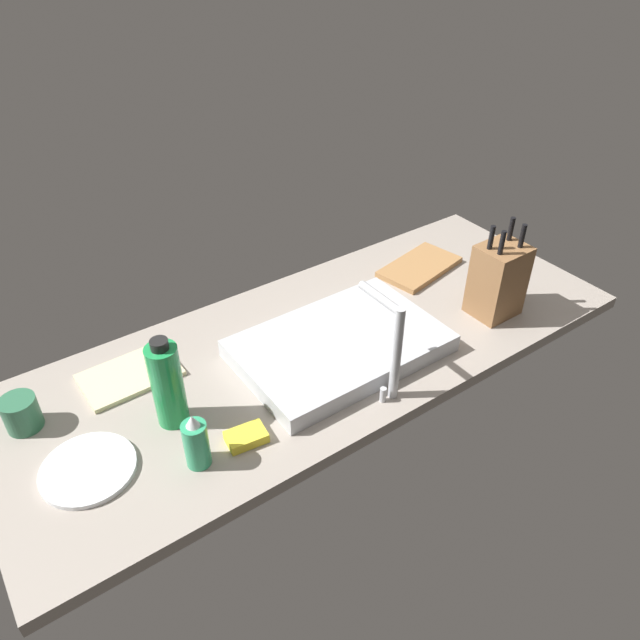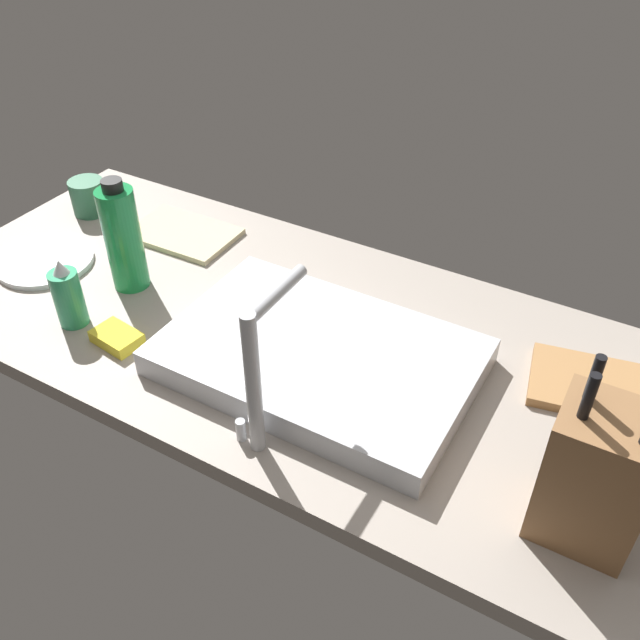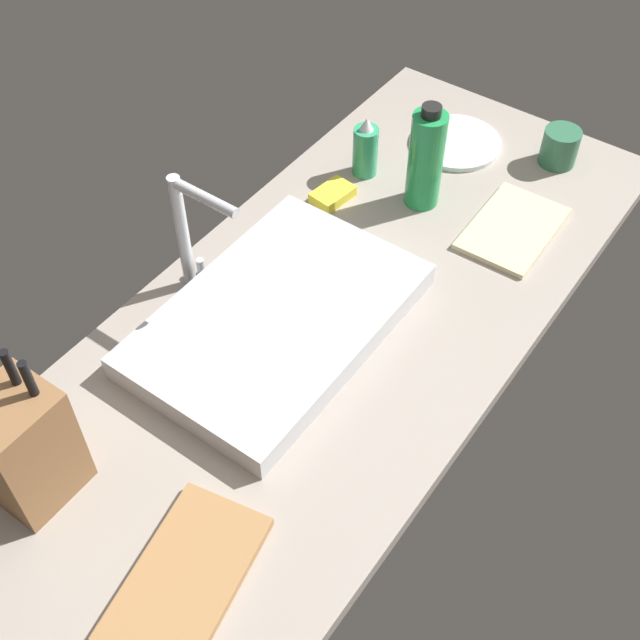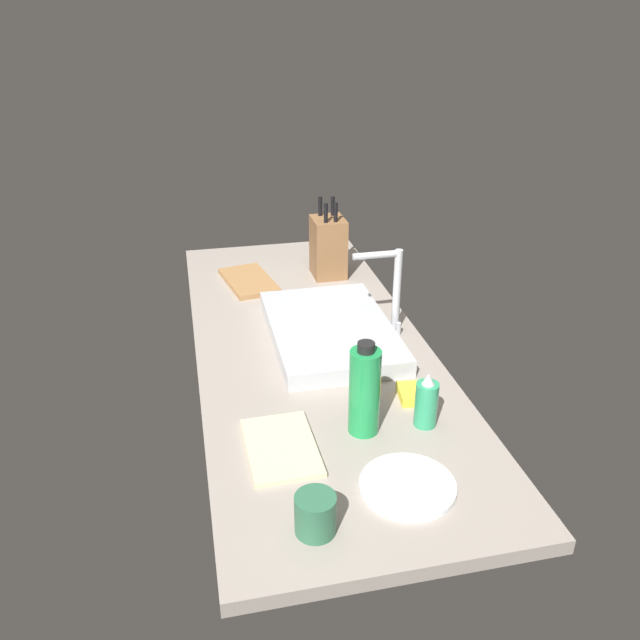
{
  "view_description": "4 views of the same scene",
  "coord_description": "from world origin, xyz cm",
  "px_view_note": "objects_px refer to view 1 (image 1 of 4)",
  "views": [
    {
      "loc": [
        73.97,
        105.74,
        107.68
      ],
      "look_at": [
        -0.14,
        0.32,
        11.7
      ],
      "focal_mm": 34.06,
      "sensor_mm": 36.0,
      "label": 1
    },
    {
      "loc": [
        -47.37,
        84.16,
        85.73
      ],
      "look_at": [
        1.06,
        0.33,
        8.8
      ],
      "focal_mm": 38.3,
      "sensor_mm": 36.0,
      "label": 2
    },
    {
      "loc": [
        -77.67,
        -57.78,
        119.18
      ],
      "look_at": [
        0.01,
        -1.65,
        9.06
      ],
      "focal_mm": 46.01,
      "sensor_mm": 36.0,
      "label": 3
    },
    {
      "loc": [
        164.87,
        -33.38,
        96.83
      ],
      "look_at": [
        1.53,
        2.39,
        11.91
      ],
      "focal_mm": 36.37,
      "sensor_mm": 36.0,
      "label": 4
    }
  ],
  "objects_px": {
    "soap_bottle": "(196,443)",
    "dinner_plate": "(88,469)",
    "cutting_board": "(419,267)",
    "dish_sponge": "(246,437)",
    "faucet": "(392,342)",
    "dish_towel": "(130,375)",
    "water_bottle": "(167,384)",
    "coffee_mug": "(21,413)",
    "knife_block": "(498,280)",
    "sink_basin": "(340,346)"
  },
  "relations": [
    {
      "from": "dish_sponge",
      "to": "knife_block",
      "type": "bearing_deg",
      "value": -178.3
    },
    {
      "from": "dish_towel",
      "to": "faucet",
      "type": "bearing_deg",
      "value": 140.09
    },
    {
      "from": "dish_towel",
      "to": "coffee_mug",
      "type": "xyz_separation_m",
      "value": [
        0.26,
        0.02,
        0.04
      ]
    },
    {
      "from": "cutting_board",
      "to": "dish_sponge",
      "type": "relative_size",
      "value": 2.99
    },
    {
      "from": "faucet",
      "to": "knife_block",
      "type": "xyz_separation_m",
      "value": [
        -0.47,
        -0.09,
        -0.05
      ]
    },
    {
      "from": "dinner_plate",
      "to": "cutting_board",
      "type": "bearing_deg",
      "value": -170.11
    },
    {
      "from": "knife_block",
      "to": "cutting_board",
      "type": "distance_m",
      "value": 0.31
    },
    {
      "from": "cutting_board",
      "to": "coffee_mug",
      "type": "distance_m",
      "value": 1.22
    },
    {
      "from": "cutting_board",
      "to": "dish_towel",
      "type": "relative_size",
      "value": 1.13
    },
    {
      "from": "dinner_plate",
      "to": "dish_sponge",
      "type": "distance_m",
      "value": 0.34
    },
    {
      "from": "sink_basin",
      "to": "knife_block",
      "type": "xyz_separation_m",
      "value": [
        -0.48,
        0.1,
        0.09
      ]
    },
    {
      "from": "sink_basin",
      "to": "dinner_plate",
      "type": "height_order",
      "value": "sink_basin"
    },
    {
      "from": "knife_block",
      "to": "dinner_plate",
      "type": "relative_size",
      "value": 1.39
    },
    {
      "from": "water_bottle",
      "to": "coffee_mug",
      "type": "height_order",
      "value": "water_bottle"
    },
    {
      "from": "faucet",
      "to": "dish_towel",
      "type": "distance_m",
      "value": 0.67
    },
    {
      "from": "knife_block",
      "to": "water_bottle",
      "type": "relative_size",
      "value": 1.2
    },
    {
      "from": "dish_towel",
      "to": "dish_sponge",
      "type": "xyz_separation_m",
      "value": [
        -0.14,
        0.36,
        0.01
      ]
    },
    {
      "from": "water_bottle",
      "to": "dish_sponge",
      "type": "height_order",
      "value": "water_bottle"
    },
    {
      "from": "faucet",
      "to": "dish_towel",
      "type": "xyz_separation_m",
      "value": [
        0.5,
        -0.42,
        -0.15
      ]
    },
    {
      "from": "coffee_mug",
      "to": "soap_bottle",
      "type": "bearing_deg",
      "value": 130.61
    },
    {
      "from": "sink_basin",
      "to": "dish_towel",
      "type": "xyz_separation_m",
      "value": [
        0.49,
        -0.23,
        -0.02
      ]
    },
    {
      "from": "faucet",
      "to": "dinner_plate",
      "type": "height_order",
      "value": "faucet"
    },
    {
      "from": "sink_basin",
      "to": "dish_towel",
      "type": "distance_m",
      "value": 0.55
    },
    {
      "from": "knife_block",
      "to": "coffee_mug",
      "type": "relative_size",
      "value": 3.42
    },
    {
      "from": "cutting_board",
      "to": "water_bottle",
      "type": "xyz_separation_m",
      "value": [
        0.93,
        0.16,
        0.1
      ]
    },
    {
      "from": "dinner_plate",
      "to": "faucet",
      "type": "bearing_deg",
      "value": 165.27
    },
    {
      "from": "dinner_plate",
      "to": "coffee_mug",
      "type": "distance_m",
      "value": 0.23
    },
    {
      "from": "faucet",
      "to": "cutting_board",
      "type": "height_order",
      "value": "faucet"
    },
    {
      "from": "cutting_board",
      "to": "dinner_plate",
      "type": "bearing_deg",
      "value": 9.89
    },
    {
      "from": "water_bottle",
      "to": "dish_towel",
      "type": "distance_m",
      "value": 0.23
    },
    {
      "from": "dish_towel",
      "to": "dish_sponge",
      "type": "height_order",
      "value": "dish_sponge"
    },
    {
      "from": "dish_sponge",
      "to": "soap_bottle",
      "type": "bearing_deg",
      "value": -2.44
    },
    {
      "from": "soap_bottle",
      "to": "dinner_plate",
      "type": "distance_m",
      "value": 0.24
    },
    {
      "from": "knife_block",
      "to": "cutting_board",
      "type": "relative_size",
      "value": 1.06
    },
    {
      "from": "water_bottle",
      "to": "dinner_plate",
      "type": "bearing_deg",
      "value": 9.58
    },
    {
      "from": "faucet",
      "to": "dinner_plate",
      "type": "distance_m",
      "value": 0.73
    },
    {
      "from": "soap_bottle",
      "to": "dish_sponge",
      "type": "distance_m",
      "value": 0.13
    },
    {
      "from": "sink_basin",
      "to": "coffee_mug",
      "type": "height_order",
      "value": "coffee_mug"
    },
    {
      "from": "water_bottle",
      "to": "dinner_plate",
      "type": "height_order",
      "value": "water_bottle"
    },
    {
      "from": "dinner_plate",
      "to": "coffee_mug",
      "type": "bearing_deg",
      "value": -70.44
    },
    {
      "from": "knife_block",
      "to": "dish_towel",
      "type": "distance_m",
      "value": 1.03
    },
    {
      "from": "sink_basin",
      "to": "water_bottle",
      "type": "relative_size",
      "value": 2.26
    },
    {
      "from": "soap_bottle",
      "to": "coffee_mug",
      "type": "xyz_separation_m",
      "value": [
        0.28,
        -0.33,
        -0.02
      ]
    },
    {
      "from": "dish_towel",
      "to": "dinner_plate",
      "type": "bearing_deg",
      "value": 52.23
    },
    {
      "from": "soap_bottle",
      "to": "dinner_plate",
      "type": "relative_size",
      "value": 0.69
    },
    {
      "from": "sink_basin",
      "to": "water_bottle",
      "type": "xyz_separation_m",
      "value": [
        0.46,
        -0.03,
        0.09
      ]
    },
    {
      "from": "sink_basin",
      "to": "dinner_plate",
      "type": "xyz_separation_m",
      "value": [
        0.68,
        0.01,
        -0.02
      ]
    },
    {
      "from": "dinner_plate",
      "to": "dish_sponge",
      "type": "bearing_deg",
      "value": 159.5
    },
    {
      "from": "knife_block",
      "to": "coffee_mug",
      "type": "bearing_deg",
      "value": -14.58
    },
    {
      "from": "dinner_plate",
      "to": "dish_towel",
      "type": "bearing_deg",
      "value": -127.77
    }
  ]
}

